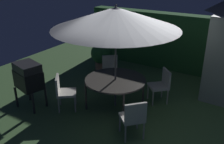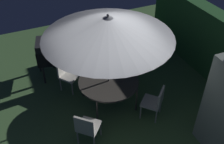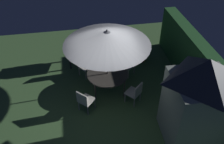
% 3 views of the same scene
% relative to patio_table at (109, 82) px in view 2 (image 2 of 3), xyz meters
% --- Properties ---
extents(ground_plane, '(11.00, 11.00, 0.00)m').
position_rel_patio_table_xyz_m(ground_plane, '(0.52, -0.21, -0.71)').
color(ground_plane, '#47703D').
extents(patio_table, '(1.54, 1.54, 0.76)m').
position_rel_patio_table_xyz_m(patio_table, '(0.00, 0.00, 0.00)').
color(patio_table, '#47423D').
rests_on(patio_table, ground).
extents(patio_umbrella, '(2.99, 2.99, 2.60)m').
position_rel_patio_table_xyz_m(patio_umbrella, '(-0.00, -0.00, 1.57)').
color(patio_umbrella, '#4C4C51').
rests_on(patio_umbrella, ground).
extents(bbq_grill, '(0.81, 0.66, 1.20)m').
position_rel_patio_table_xyz_m(bbq_grill, '(-1.83, -1.16, 0.13)').
color(bbq_grill, black).
rests_on(bbq_grill, ground).
extents(chair_near_shed, '(0.65, 0.65, 0.90)m').
position_rel_patio_table_xyz_m(chair_near_shed, '(-1.04, -0.80, -0.19)').
color(chair_near_shed, silver).
rests_on(chair_near_shed, ground).
extents(chair_far_side, '(0.65, 0.65, 0.90)m').
position_rel_patio_table_xyz_m(chair_far_side, '(1.00, -0.95, -0.19)').
color(chair_far_side, silver).
rests_on(chair_far_side, ground).
extents(chair_toward_hedge, '(0.65, 0.65, 0.90)m').
position_rel_patio_table_xyz_m(chair_toward_hedge, '(0.91, 0.84, -0.19)').
color(chair_toward_hedge, silver).
rests_on(chair_toward_hedge, ground).
extents(chair_toward_house, '(0.65, 0.65, 0.90)m').
position_rel_patio_table_xyz_m(chair_toward_house, '(-0.79, 1.03, -0.19)').
color(chair_toward_house, silver).
rests_on(chair_toward_house, ground).
extents(potted_plant_by_shed, '(0.71, 0.71, 1.00)m').
position_rel_patio_table_xyz_m(potted_plant_by_shed, '(-1.62, 1.79, -0.15)').
color(potted_plant_by_shed, '#936651').
rests_on(potted_plant_by_shed, ground).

